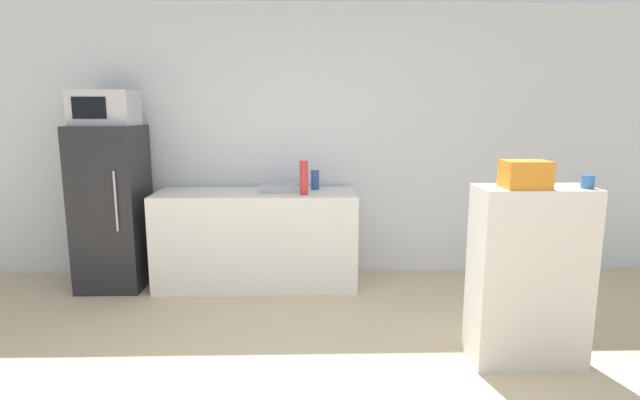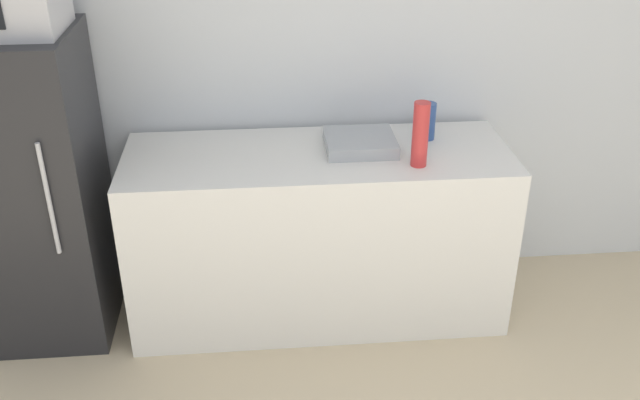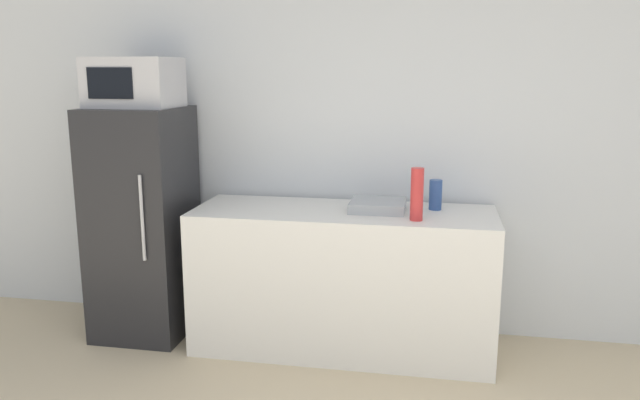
# 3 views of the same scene
# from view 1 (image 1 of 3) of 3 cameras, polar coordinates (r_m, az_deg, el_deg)

# --- Properties ---
(wall_back) EXTENTS (8.00, 0.06, 2.60)m
(wall_back) POSITION_cam_1_polar(r_m,az_deg,el_deg) (4.90, -3.84, 6.58)
(wall_back) COLOR silver
(wall_back) RESTS_ON ground_plane
(refrigerator) EXTENTS (0.56, 0.62, 1.48)m
(refrigerator) POSITION_cam_1_polar(r_m,az_deg,el_deg) (4.91, -22.66, -0.78)
(refrigerator) COLOR #232326
(refrigerator) RESTS_ON ground_plane
(microwave) EXTENTS (0.52, 0.40, 0.30)m
(microwave) POSITION_cam_1_polar(r_m,az_deg,el_deg) (4.83, -23.39, 9.63)
(microwave) COLOR #BCBCC1
(microwave) RESTS_ON refrigerator
(counter) EXTENTS (1.81, 0.65, 0.88)m
(counter) POSITION_cam_1_polar(r_m,az_deg,el_deg) (4.66, -7.20, -4.39)
(counter) COLOR silver
(counter) RESTS_ON ground_plane
(sink_basin) EXTENTS (0.33, 0.30, 0.06)m
(sink_basin) POSITION_cam_1_polar(r_m,az_deg,el_deg) (4.59, -4.77, 1.39)
(sink_basin) COLOR #9EA3A8
(sink_basin) RESTS_ON counter
(bottle_tall) EXTENTS (0.07, 0.07, 0.30)m
(bottle_tall) POSITION_cam_1_polar(r_m,az_deg,el_deg) (4.36, -1.86, 2.53)
(bottle_tall) COLOR red
(bottle_tall) RESTS_ON counter
(bottle_short) EXTENTS (0.08, 0.08, 0.18)m
(bottle_short) POSITION_cam_1_polar(r_m,az_deg,el_deg) (4.66, -0.57, 2.31)
(bottle_short) COLOR #2D4C8C
(bottle_short) RESTS_ON counter
(shelf_cabinet) EXTENTS (0.70, 0.34, 1.14)m
(shelf_cabinet) POSITION_cam_1_polar(r_m,az_deg,el_deg) (3.45, 22.75, -8.04)
(shelf_cabinet) COLOR silver
(shelf_cabinet) RESTS_ON ground_plane
(basket) EXTENTS (0.26, 0.20, 0.17)m
(basket) POSITION_cam_1_polar(r_m,az_deg,el_deg) (3.23, 22.41, 2.71)
(basket) COLOR orange
(basket) RESTS_ON shelf_cabinet
(jar) EXTENTS (0.08, 0.08, 0.08)m
(jar) POSITION_cam_1_polar(r_m,az_deg,el_deg) (3.39, 28.27, 1.86)
(jar) COLOR #336BB2
(jar) RESTS_ON shelf_cabinet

